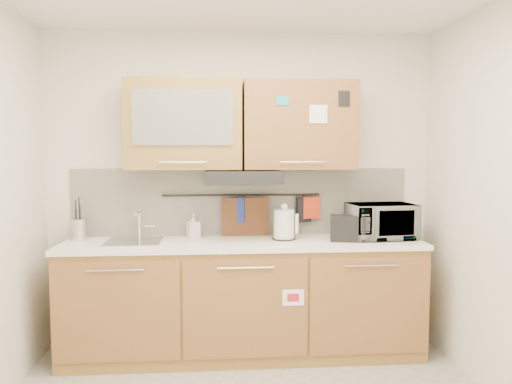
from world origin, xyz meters
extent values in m
plane|color=silver|center=(0.00, 1.50, 1.30)|extent=(3.20, 0.00, 3.20)
cube|color=olive|center=(0.00, 1.20, 0.44)|extent=(2.80, 0.60, 0.88)
cube|color=black|center=(0.00, 1.20, 0.05)|extent=(2.80, 0.54, 0.10)
cube|color=olive|center=(-0.93, 0.89, 0.47)|extent=(0.91, 0.02, 0.74)
cylinder|color=silver|center=(-0.93, 0.86, 0.78)|extent=(0.41, 0.01, 0.01)
cube|color=olive|center=(0.00, 0.89, 0.47)|extent=(0.91, 0.02, 0.74)
cylinder|color=silver|center=(0.00, 0.86, 0.78)|extent=(0.41, 0.01, 0.01)
cube|color=olive|center=(0.93, 0.89, 0.47)|extent=(0.91, 0.02, 0.74)
cylinder|color=silver|center=(0.93, 0.86, 0.78)|extent=(0.41, 0.01, 0.01)
cube|color=white|center=(0.00, 1.19, 0.90)|extent=(2.82, 0.62, 0.04)
cube|color=silver|center=(0.00, 1.49, 1.20)|extent=(2.80, 0.02, 0.56)
cube|color=olive|center=(-0.46, 1.32, 1.83)|extent=(0.90, 0.35, 0.70)
cube|color=silver|center=(-0.46, 1.14, 1.88)|extent=(0.76, 0.02, 0.42)
cube|color=olive|center=(0.46, 1.32, 1.83)|extent=(0.90, 0.35, 0.70)
cube|color=white|center=(0.58, 1.14, 1.91)|extent=(0.14, 0.00, 0.14)
cube|color=black|center=(0.00, 1.25, 1.42)|extent=(0.60, 0.46, 0.10)
cube|color=silver|center=(-0.85, 1.20, 0.92)|extent=(0.42, 0.40, 0.03)
cylinder|color=silver|center=(-0.83, 1.36, 1.04)|extent=(0.03, 0.03, 0.24)
cylinder|color=silver|center=(-0.83, 1.28, 1.14)|extent=(0.02, 0.18, 0.02)
cylinder|color=black|center=(0.00, 1.45, 1.26)|extent=(1.30, 0.02, 0.02)
cylinder|color=#BABABF|center=(-1.30, 1.34, 1.01)|extent=(0.17, 0.17, 0.17)
cylinder|color=black|center=(-1.32, 1.35, 1.08)|extent=(0.01, 0.01, 0.32)
cylinder|color=black|center=(-1.28, 1.32, 1.06)|extent=(0.01, 0.01, 0.28)
cylinder|color=black|center=(-1.30, 1.36, 1.09)|extent=(0.01, 0.01, 0.34)
cylinder|color=black|center=(-1.32, 1.31, 1.04)|extent=(0.01, 0.01, 0.25)
cylinder|color=silver|center=(0.33, 1.23, 1.04)|extent=(0.20, 0.20, 0.24)
sphere|color=silver|center=(0.33, 1.23, 1.18)|extent=(0.05, 0.05, 0.05)
cube|color=silver|center=(0.43, 1.20, 1.05)|extent=(0.03, 0.04, 0.15)
cylinder|color=black|center=(0.33, 1.23, 0.93)|extent=(0.19, 0.19, 0.01)
cube|color=black|center=(0.82, 1.13, 1.02)|extent=(0.29, 0.21, 0.20)
cube|color=black|center=(0.77, 1.14, 1.11)|extent=(0.10, 0.13, 0.01)
cube|color=black|center=(0.86, 1.12, 1.11)|extent=(0.10, 0.13, 0.01)
imported|color=#999999|center=(1.11, 1.21, 1.06)|extent=(0.54, 0.40, 0.28)
imported|color=#999999|center=(-0.40, 1.37, 1.02)|extent=(0.12, 0.12, 0.20)
cube|color=brown|center=(0.03, 1.44, 1.00)|extent=(0.39, 0.03, 0.48)
cube|color=navy|center=(-0.04, 1.44, 1.14)|extent=(0.12, 0.07, 0.20)
cube|color=black|center=(0.52, 1.44, 1.13)|extent=(0.14, 0.09, 0.21)
cube|color=red|center=(0.59, 1.44, 1.15)|extent=(0.15, 0.05, 0.18)
camera|label=1|loc=(-0.20, -2.68, 1.62)|focal=35.00mm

